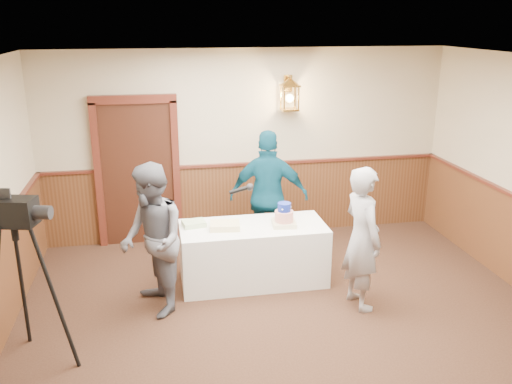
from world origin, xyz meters
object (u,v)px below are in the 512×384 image
(display_table, at_px, (253,253))
(baker, at_px, (362,238))
(sheet_cake_yellow, at_px, (225,226))
(assistant_p, at_px, (269,196))
(tv_camera_rig, at_px, (24,294))
(tiered_cake, at_px, (284,217))
(interviewer, at_px, (152,240))
(sheet_cake_green, at_px, (194,224))

(display_table, bearing_deg, baker, -36.98)
(display_table, xyz_separation_m, sheet_cake_yellow, (-0.35, -0.03, 0.41))
(baker, xyz_separation_m, assistant_p, (-0.76, 1.47, 0.07))
(sheet_cake_yellow, distance_m, tv_camera_rig, 2.43)
(tiered_cake, relative_size, assistant_p, 0.17)
(interviewer, bearing_deg, baker, 67.40)
(sheet_cake_green, relative_size, tv_camera_rig, 0.16)
(sheet_cake_green, xyz_separation_m, interviewer, (-0.50, -0.64, 0.08))
(display_table, height_order, sheet_cake_yellow, sheet_cake_yellow)
(sheet_cake_green, height_order, assistant_p, assistant_p)
(baker, distance_m, tv_camera_rig, 3.54)
(tiered_cake, relative_size, sheet_cake_green, 1.17)
(sheet_cake_yellow, distance_m, assistant_p, 0.97)
(display_table, relative_size, sheet_cake_green, 6.67)
(display_table, distance_m, tiered_cake, 0.62)
(display_table, height_order, sheet_cake_green, sheet_cake_green)
(sheet_cake_green, distance_m, baker, 2.05)
(sheet_cake_yellow, bearing_deg, interviewer, -150.51)
(baker, bearing_deg, tv_camera_rig, 88.13)
(baker, height_order, assistant_p, assistant_p)
(baker, bearing_deg, display_table, 42.77)
(tiered_cake, distance_m, sheet_cake_green, 1.12)
(tiered_cake, height_order, assistant_p, assistant_p)
(baker, bearing_deg, sheet_cake_green, 52.18)
(tiered_cake, height_order, sheet_cake_green, tiered_cake)
(display_table, xyz_separation_m, assistant_p, (0.34, 0.64, 0.53))
(sheet_cake_green, bearing_deg, interviewer, -128.02)
(interviewer, bearing_deg, sheet_cake_yellow, 104.40)
(sheet_cake_green, distance_m, assistant_p, 1.18)
(baker, xyz_separation_m, tv_camera_rig, (-3.50, -0.52, -0.07))
(sheet_cake_yellow, xyz_separation_m, tv_camera_rig, (-2.05, -1.31, -0.03))
(sheet_cake_green, relative_size, baker, 0.16)
(interviewer, bearing_deg, assistant_p, 111.68)
(tiered_cake, bearing_deg, baker, -46.49)
(interviewer, bearing_deg, display_table, 97.96)
(display_table, height_order, baker, baker)
(tiered_cake, relative_size, interviewer, 0.18)
(baker, bearing_deg, sheet_cake_yellow, 50.99)
(tiered_cake, bearing_deg, assistant_p, 93.27)
(display_table, height_order, assistant_p, assistant_p)
(baker, height_order, tv_camera_rig, tv_camera_rig)
(tiered_cake, distance_m, baker, 1.05)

